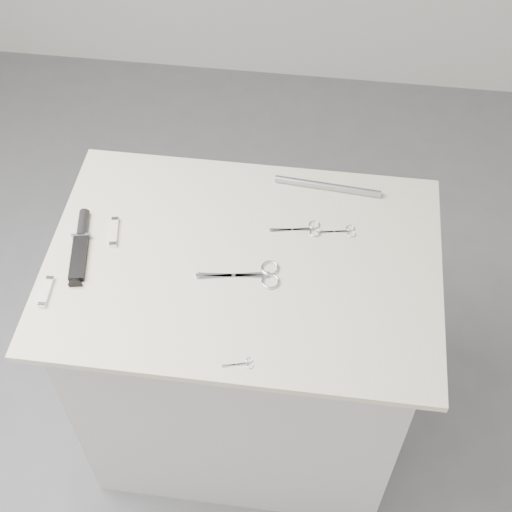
# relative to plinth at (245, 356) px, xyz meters

# --- Properties ---
(ground) EXTENTS (4.00, 4.00, 0.01)m
(ground) POSITION_rel_plinth_xyz_m (0.00, 0.00, -0.46)
(ground) COLOR slate
(ground) RESTS_ON ground
(plinth) EXTENTS (0.90, 0.60, 0.90)m
(plinth) POSITION_rel_plinth_xyz_m (0.00, 0.00, 0.00)
(plinth) COLOR silver
(plinth) RESTS_ON ground
(display_board) EXTENTS (1.00, 0.70, 0.02)m
(display_board) POSITION_rel_plinth_xyz_m (0.00, 0.00, 0.46)
(display_board) COLOR beige
(display_board) RESTS_ON plinth
(large_shears) EXTENTS (0.21, 0.09, 0.01)m
(large_shears) POSITION_rel_plinth_xyz_m (0.04, -0.04, 0.47)
(large_shears) COLOR silver
(large_shears) RESTS_ON display_board
(embroidery_scissors_a) EXTENTS (0.13, 0.06, 0.00)m
(embroidery_scissors_a) POSITION_rel_plinth_xyz_m (0.15, 0.12, 0.47)
(embroidery_scissors_a) COLOR silver
(embroidery_scissors_a) RESTS_ON display_board
(embroidery_scissors_b) EXTENTS (0.10, 0.04, 0.00)m
(embroidery_scissors_b) POSITION_rel_plinth_xyz_m (0.25, 0.13, 0.47)
(embroidery_scissors_b) COLOR silver
(embroidery_scissors_b) RESTS_ON display_board
(tiny_scissors) EXTENTS (0.07, 0.04, 0.00)m
(tiny_scissors) POSITION_rel_plinth_xyz_m (0.04, -0.30, 0.47)
(tiny_scissors) COLOR silver
(tiny_scissors) RESTS_ON display_board
(sheathed_knife) EXTENTS (0.08, 0.23, 0.03)m
(sheathed_knife) POSITION_rel_plinth_xyz_m (-0.42, -0.00, 0.48)
(sheathed_knife) COLOR black
(sheathed_knife) RESTS_ON display_board
(pocket_knife_a) EXTENTS (0.04, 0.10, 0.01)m
(pocket_knife_a) POSITION_rel_plinth_xyz_m (-0.35, 0.05, 0.48)
(pocket_knife_a) COLOR #EEE4CF
(pocket_knife_a) RESTS_ON display_board
(pocket_knife_b) EXTENTS (0.02, 0.09, 0.01)m
(pocket_knife_b) POSITION_rel_plinth_xyz_m (-0.46, -0.16, 0.48)
(pocket_knife_b) COLOR #EEE4CF
(pocket_knife_b) RESTS_ON display_board
(metal_rail) EXTENTS (0.29, 0.04, 0.02)m
(metal_rail) POSITION_rel_plinth_xyz_m (0.20, 0.28, 0.48)
(metal_rail) COLOR #989BA0
(metal_rail) RESTS_ON display_board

